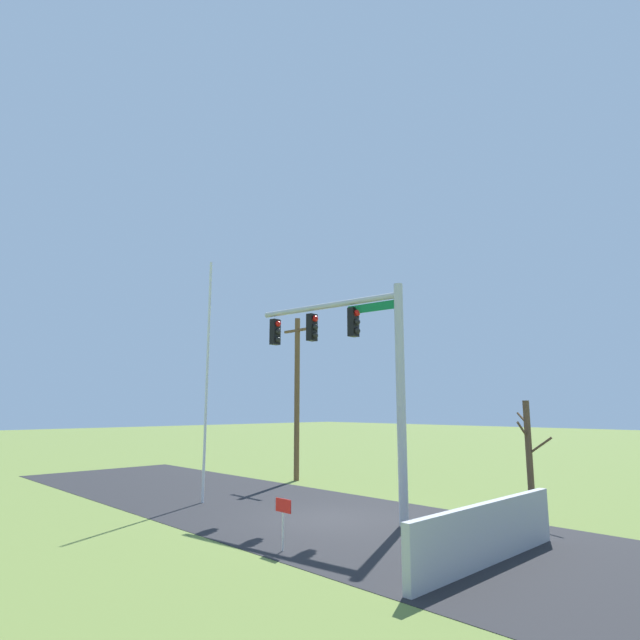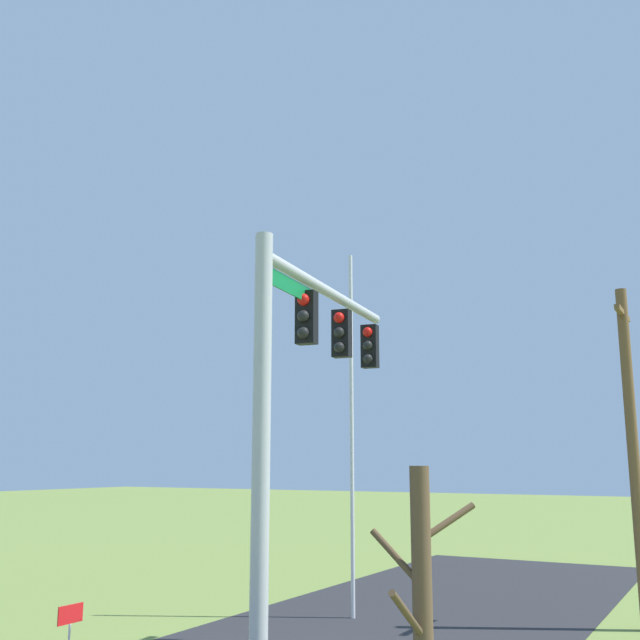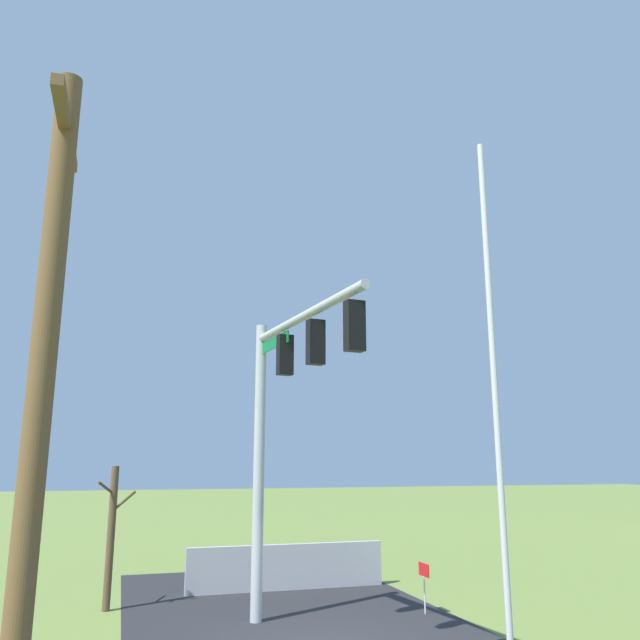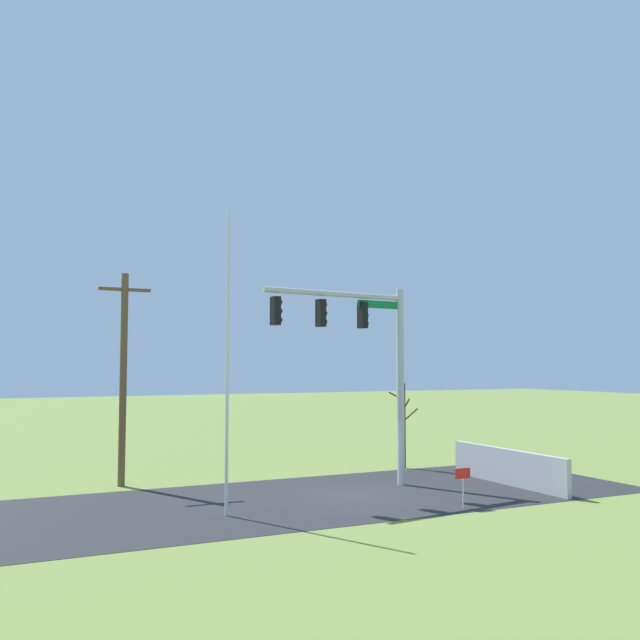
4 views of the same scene
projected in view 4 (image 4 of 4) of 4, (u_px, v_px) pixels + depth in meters
ground_plane at (357, 494)px, 23.17m from camera, size 160.00×160.00×0.00m
road_surface at (247, 504)px, 21.46m from camera, size 28.00×8.00×0.01m
sidewalk_corner at (424, 483)px, 25.41m from camera, size 6.00×6.00×0.01m
retaining_fence at (507, 467)px, 25.04m from camera, size 0.20×6.06×1.32m
signal_mast at (365, 346)px, 24.46m from camera, size 5.90×1.00×7.29m
flagpole at (227, 361)px, 20.13m from camera, size 0.10×0.10×9.08m
utility_pole at (123, 374)px, 24.98m from camera, size 1.90×0.26×7.84m
bare_tree at (403, 424)px, 29.22m from camera, size 1.27×1.02×3.65m
open_sign at (463, 478)px, 21.01m from camera, size 0.56×0.04×1.22m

